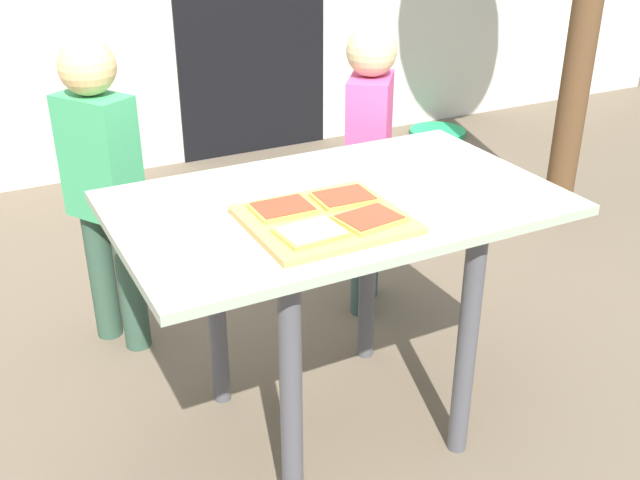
{
  "coord_description": "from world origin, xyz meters",
  "views": [
    {
      "loc": [
        -0.87,
        -1.59,
        1.53
      ],
      "look_at": [
        -0.05,
        0.0,
        0.64
      ],
      "focal_mm": 41.96,
      "sensor_mm": 36.0,
      "label": 1
    }
  ],
  "objects": [
    {
      "name": "pizza_slice_far_left",
      "position": [
        -0.17,
        -0.04,
        0.77
      ],
      "size": [
        0.15,
        0.12,
        0.01
      ],
      "color": "gold",
      "rests_on": "cutting_board"
    },
    {
      "name": "child_right",
      "position": [
        0.44,
        0.57,
        0.62
      ],
      "size": [
        0.26,
        0.28,
        1.07
      ],
      "color": "#384D48",
      "rests_on": "ground"
    },
    {
      "name": "dining_table",
      "position": [
        0.0,
        0.0,
        0.63
      ],
      "size": [
        1.16,
        0.71,
        0.75
      ],
      "color": "#A0AD94",
      "rests_on": "ground"
    },
    {
      "name": "cutting_board",
      "position": [
        -0.1,
        -0.12,
        0.76
      ],
      "size": [
        0.38,
        0.34,
        0.02
      ],
      "primitive_type": "cube",
      "color": "tan",
      "rests_on": "dining_table"
    },
    {
      "name": "garden_hose_coil",
      "position": [
        1.91,
        2.15,
        0.02
      ],
      "size": [
        0.36,
        0.36,
        0.03
      ],
      "primitive_type": "cylinder",
      "color": "#24A862",
      "rests_on": "ground"
    },
    {
      "name": "plate_white_right",
      "position": [
        0.26,
        0.03,
        0.75
      ],
      "size": [
        0.2,
        0.2,
        0.01
      ],
      "primitive_type": "cylinder",
      "color": "white",
      "rests_on": "dining_table"
    },
    {
      "name": "ground_plane",
      "position": [
        0.0,
        0.0,
        0.0
      ],
      "size": [
        16.0,
        16.0,
        0.0
      ],
      "primitive_type": "plane",
      "color": "brown"
    },
    {
      "name": "plate_white_left",
      "position": [
        -0.37,
        0.09,
        0.75
      ],
      "size": [
        0.2,
        0.2,
        0.01
      ],
      "primitive_type": "cylinder",
      "color": "white",
      "rests_on": "dining_table"
    },
    {
      "name": "child_left",
      "position": [
        -0.46,
        0.75,
        0.62
      ],
      "size": [
        0.25,
        0.28,
        1.08
      ],
      "color": "#33503D",
      "rests_on": "ground"
    },
    {
      "name": "pizza_slice_near_right",
      "position": [
        -0.01,
        -0.19,
        0.77
      ],
      "size": [
        0.17,
        0.14,
        0.01
      ],
      "color": "gold",
      "rests_on": "cutting_board"
    },
    {
      "name": "pizza_slice_near_left",
      "position": [
        -0.17,
        -0.2,
        0.77
      ],
      "size": [
        0.16,
        0.13,
        0.01
      ],
      "color": "gold",
      "rests_on": "cutting_board"
    },
    {
      "name": "pizza_slice_far_right",
      "position": [
        -0.01,
        -0.05,
        0.77
      ],
      "size": [
        0.15,
        0.12,
        0.01
      ],
      "color": "gold",
      "rests_on": "cutting_board"
    }
  ]
}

